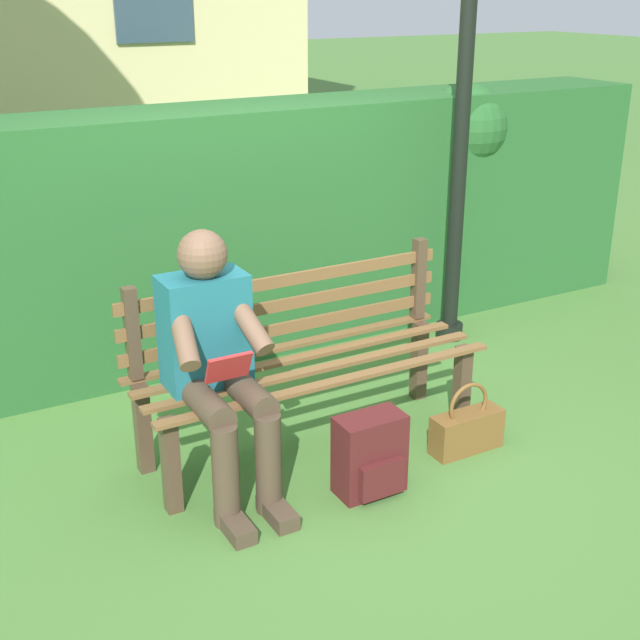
{
  "coord_description": "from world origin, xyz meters",
  "views": [
    {
      "loc": [
        1.78,
        3.29,
        2.17
      ],
      "look_at": [
        0.0,
        0.1,
        0.72
      ],
      "focal_mm": 47.58,
      "sensor_mm": 36.0,
      "label": 1
    }
  ],
  "objects_px": {
    "park_bench": "(302,356)",
    "handbag": "(467,429)",
    "backpack": "(370,455)",
    "person_seated": "(216,358)",
    "lamp_post": "(468,23)"
  },
  "relations": [
    {
      "from": "park_bench",
      "to": "handbag",
      "type": "height_order",
      "value": "park_bench"
    },
    {
      "from": "backpack",
      "to": "handbag",
      "type": "bearing_deg",
      "value": -172.88
    },
    {
      "from": "person_seated",
      "to": "park_bench",
      "type": "bearing_deg",
      "value": -160.51
    },
    {
      "from": "person_seated",
      "to": "lamp_post",
      "type": "distance_m",
      "value": 2.57
    },
    {
      "from": "park_bench",
      "to": "handbag",
      "type": "relative_size",
      "value": 4.65
    },
    {
      "from": "park_bench",
      "to": "person_seated",
      "type": "xyz_separation_m",
      "value": [
        0.52,
        0.19,
        0.18
      ]
    },
    {
      "from": "park_bench",
      "to": "handbag",
      "type": "distance_m",
      "value": 0.9
    },
    {
      "from": "park_bench",
      "to": "lamp_post",
      "type": "bearing_deg",
      "value": -154.02
    },
    {
      "from": "handbag",
      "to": "park_bench",
      "type": "bearing_deg",
      "value": -36.3
    },
    {
      "from": "park_bench",
      "to": "backpack",
      "type": "bearing_deg",
      "value": 94.64
    },
    {
      "from": "person_seated",
      "to": "backpack",
      "type": "relative_size",
      "value": 3.14
    },
    {
      "from": "park_bench",
      "to": "handbag",
      "type": "xyz_separation_m",
      "value": [
        -0.67,
        0.49,
        -0.35
      ]
    },
    {
      "from": "person_seated",
      "to": "backpack",
      "type": "xyz_separation_m",
      "value": [
        -0.57,
        0.38,
        -0.46
      ]
    },
    {
      "from": "person_seated",
      "to": "lamp_post",
      "type": "height_order",
      "value": "lamp_post"
    },
    {
      "from": "person_seated",
      "to": "handbag",
      "type": "relative_size",
      "value": 3.19
    }
  ]
}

